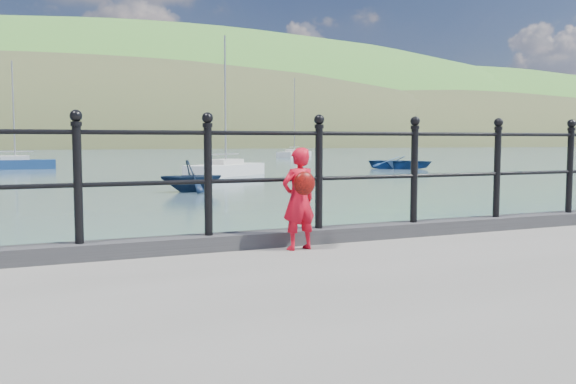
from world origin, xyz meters
name	(u,v)px	position (x,y,z in m)	size (l,w,h in m)	color
ground	(261,337)	(0.00, 0.00, 0.00)	(600.00, 600.00, 0.00)	#2D4251
kerb	(266,239)	(0.00, -0.15, 1.07)	(60.00, 0.30, 0.15)	#28282B
railing	(266,165)	(0.00, -0.15, 1.82)	(18.11, 0.11, 1.20)	black
far_shore	(135,203)	(38.34, 239.41, -22.57)	(830.00, 200.00, 156.00)	#333A21
child	(299,198)	(0.22, -0.47, 1.51)	(0.40, 0.33, 1.00)	red
launch_blue	(401,162)	(23.55, 32.23, 0.48)	(3.34, 4.67, 0.97)	navy
launch_navy	(191,176)	(4.02, 18.29, 0.65)	(2.13, 2.47, 1.30)	#0E1B33
sailboat_far	(294,154)	(30.05, 66.07, 0.34)	(6.66, 6.50, 10.31)	silver
sailboat_port	(15,165)	(-2.72, 43.08, 0.34)	(5.55, 1.89, 8.07)	navy
sailboat_near	(226,170)	(8.75, 28.53, 0.34)	(5.83, 5.05, 8.38)	silver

